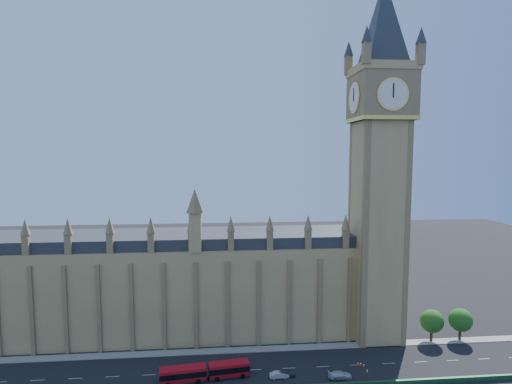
{
  "coord_description": "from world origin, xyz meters",
  "views": [
    {
      "loc": [
        -3.52,
        -87.4,
        49.52
      ],
      "look_at": [
        5.18,
        10.0,
        40.3
      ],
      "focal_mm": 28.0,
      "sensor_mm": 36.0,
      "label": 1
    }
  ],
  "objects": [
    {
      "name": "ground",
      "position": [
        0.0,
        0.0,
        0.0
      ],
      "size": [
        400.0,
        400.0,
        0.0
      ],
      "primitive_type": "plane",
      "color": "black",
      "rests_on": "ground"
    },
    {
      "name": "palace_westminster",
      "position": [
        -25.0,
        22.0,
        13.86
      ],
      "size": [
        120.0,
        20.0,
        28.0
      ],
      "color": "tan",
      "rests_on": "ground"
    },
    {
      "name": "elizabeth_tower",
      "position": [
        38.0,
        13.99,
        54.56
      ],
      "size": [
        20.59,
        20.59,
        105.0
      ],
      "color": "tan",
      "rests_on": "ground"
    },
    {
      "name": "kerb_north",
      "position": [
        0.0,
        9.5,
        0.08
      ],
      "size": [
        160.0,
        3.0,
        0.16
      ],
      "primitive_type": "cube",
      "color": "gray",
      "rests_on": "ground"
    },
    {
      "name": "tree_east_near",
      "position": [
        52.22,
        10.08,
        5.64
      ],
      "size": [
        6.0,
        6.0,
        8.5
      ],
      "color": "#382619",
      "rests_on": "ground"
    },
    {
      "name": "tree_east_far",
      "position": [
        60.22,
        10.08,
        5.64
      ],
      "size": [
        6.0,
        6.0,
        8.5
      ],
      "color": "#382619",
      "rests_on": "ground"
    },
    {
      "name": "red_bus",
      "position": [
        -7.29,
        -3.0,
        1.76
      ],
      "size": [
        19.82,
        5.19,
        3.34
      ],
      "rotation": [
        0.0,
        0.0,
        0.12
      ],
      "color": "#B40C18",
      "rests_on": "ground"
    },
    {
      "name": "car_grey",
      "position": [
        10.5,
        -3.21,
        0.76
      ],
      "size": [
        4.54,
        1.98,
        1.52
      ],
      "primitive_type": "imported",
      "rotation": [
        0.0,
        0.0,
        1.61
      ],
      "color": "#46474E",
      "rests_on": "ground"
    },
    {
      "name": "car_silver",
      "position": [
        9.13,
        -3.79,
        0.71
      ],
      "size": [
        4.37,
        1.77,
        1.41
      ],
      "primitive_type": "imported",
      "rotation": [
        0.0,
        0.0,
        1.64
      ],
      "color": "#ACAFB4",
      "rests_on": "ground"
    },
    {
      "name": "car_white",
      "position": [
        22.56,
        -5.15,
        0.75
      ],
      "size": [
        5.2,
        2.14,
        1.5
      ],
      "primitive_type": "imported",
      "rotation": [
        0.0,
        0.0,
        1.56
      ],
      "color": "silver",
      "rests_on": "ground"
    },
    {
      "name": "cone_a",
      "position": [
        29.04,
        -0.3,
        0.38
      ],
      "size": [
        0.59,
        0.59,
        0.78
      ],
      "rotation": [
        0.0,
        0.0,
        -0.24
      ],
      "color": "black",
      "rests_on": "ground"
    },
    {
      "name": "cone_b",
      "position": [
        28.4,
        -0.07,
        0.35
      ],
      "size": [
        0.6,
        0.6,
        0.72
      ],
      "rotation": [
        0.0,
        0.0,
        0.43
      ],
      "color": "black",
      "rests_on": "ground"
    },
    {
      "name": "cone_c",
      "position": [
        29.54,
        -0.9,
        0.36
      ],
      "size": [
        0.48,
        0.48,
        0.73
      ],
      "rotation": [
        0.0,
        0.0,
        0.05
      ],
      "color": "black",
      "rests_on": "ground"
    },
    {
      "name": "cone_d",
      "position": [
        29.5,
        -3.27,
        0.31
      ],
      "size": [
        0.49,
        0.49,
        0.63
      ],
      "rotation": [
        0.0,
        0.0,
        0.26
      ],
      "color": "black",
      "rests_on": "ground"
    }
  ]
}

